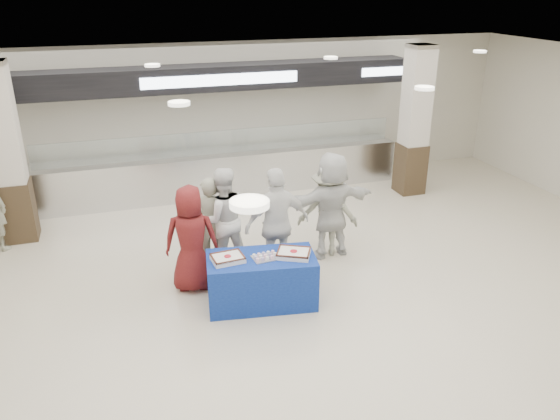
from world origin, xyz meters
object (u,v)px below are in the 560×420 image
object	(u,v)px
sheet_cake_right	(294,253)
soldier_b	(328,211)
soldier_a	(210,223)
chef_tall	(223,219)
cupcake_tray	(265,256)
display_table	(261,280)
civilian_white	(331,205)
civilian_maroon	(191,239)
chef_short	(277,224)
sheet_cake_left	(228,258)

from	to	relation	value
sheet_cake_right	soldier_b	world-z (taller)	soldier_b
soldier_a	chef_tall	size ratio (longest dim) A/B	0.91
sheet_cake_right	cupcake_tray	world-z (taller)	sheet_cake_right
display_table	civilian_white	size ratio (longest dim) A/B	0.84
sheet_cake_right	chef_tall	distance (m)	1.55
soldier_a	civilian_maroon	bearing A→B (deg)	72.27
cupcake_tray	chef_short	size ratio (longest dim) A/B	0.21
civilian_maroon	cupcake_tray	bearing A→B (deg)	152.22
sheet_cake_right	civilian_white	size ratio (longest dim) A/B	0.31
display_table	chef_short	xyz separation A→B (m)	(0.46, 0.69, 0.53)
chef_tall	soldier_b	xyz separation A→B (m)	(1.79, -0.06, -0.07)
cupcake_tray	sheet_cake_left	bearing A→B (deg)	170.85
sheet_cake_right	soldier_b	distance (m)	1.67
sheet_cake_right	chef_tall	size ratio (longest dim) A/B	0.33
cupcake_tray	soldier_b	distance (m)	1.92
cupcake_tray	soldier_b	world-z (taller)	soldier_b
soldier_b	sheet_cake_left	bearing A→B (deg)	51.30
civilian_maroon	sheet_cake_right	bearing A→B (deg)	160.14
cupcake_tray	civilian_white	bearing A→B (deg)	38.58
sheet_cake_left	chef_short	world-z (taller)	chef_short
cupcake_tray	civilian_maroon	distance (m)	1.21
sheet_cake_left	cupcake_tray	bearing A→B (deg)	-9.15
sheet_cake_right	display_table	bearing A→B (deg)	167.41
civilian_white	display_table	bearing A→B (deg)	31.31
soldier_b	display_table	bearing A→B (deg)	59.43
chef_short	display_table	bearing A→B (deg)	49.85
civilian_white	sheet_cake_left	bearing A→B (deg)	23.47
soldier_a	chef_tall	distance (m)	0.22
chef_short	civilian_white	bearing A→B (deg)	-164.20
soldier_b	civilian_white	bearing A→B (deg)	141.23
chef_short	soldier_b	xyz separation A→B (m)	(1.05, 0.50, -0.12)
cupcake_tray	display_table	bearing A→B (deg)	137.57
civilian_maroon	civilian_white	distance (m)	2.46
display_table	sheet_cake_right	xyz separation A→B (m)	(0.45, -0.10, 0.42)
soldier_a	sheet_cake_left	bearing A→B (deg)	105.60
soldier_a	soldier_b	distance (m)	1.99
civilian_maroon	soldier_a	size ratio (longest dim) A/B	1.07
cupcake_tray	civilian_white	distance (m)	1.91
sheet_cake_right	cupcake_tray	distance (m)	0.41
sheet_cake_left	civilian_white	bearing A→B (deg)	28.69
sheet_cake_right	civilian_maroon	world-z (taller)	civilian_maroon
sheet_cake_right	chef_short	bearing A→B (deg)	89.86
chef_tall	sheet_cake_left	bearing A→B (deg)	78.69
civilian_maroon	chef_short	distance (m)	1.34
chef_short	civilian_white	distance (m)	1.17
civilian_white	soldier_a	bearing A→B (deg)	-10.65
civilian_white	chef_short	bearing A→B (deg)	17.30
civilian_white	sheet_cake_right	bearing A→B (deg)	43.63
civilian_maroon	soldier_b	xyz separation A→B (m)	(2.39, 0.47, -0.04)
cupcake_tray	soldier_a	bearing A→B (deg)	110.85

